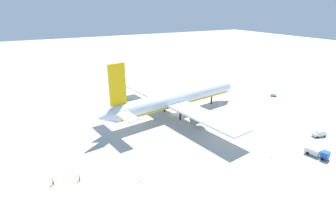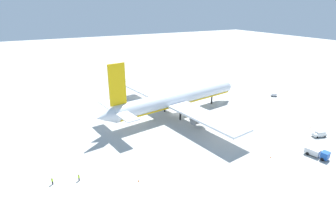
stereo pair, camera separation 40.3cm
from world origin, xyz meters
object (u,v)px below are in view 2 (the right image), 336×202
at_px(airliner, 175,99).
at_px(service_van, 320,134).
at_px(traffic_cone_2, 188,85).
at_px(traffic_cone_0, 310,128).
at_px(traffic_cone_1, 271,157).
at_px(ground_worker_2, 79,178).
at_px(baggage_cart_0, 274,95).
at_px(ground_worker_1, 52,181).
at_px(traffic_cone_3, 139,181).
at_px(service_truck_1, 317,153).

xyz_separation_m(airliner, service_van, (33.42, -39.17, -5.53)).
relative_size(service_van, traffic_cone_2, 8.82).
bearing_deg(traffic_cone_2, traffic_cone_0, -81.39).
distance_m(service_van, traffic_cone_1, 24.96).
distance_m(ground_worker_2, traffic_cone_0, 79.17).
xyz_separation_m(service_van, traffic_cone_0, (3.10, 5.44, -0.76)).
height_order(airliner, service_van, airliner).
bearing_deg(baggage_cart_0, traffic_cone_0, -118.93).
relative_size(service_van, traffic_cone_0, 8.82).
xyz_separation_m(ground_worker_1, traffic_cone_0, (84.76, -9.86, -0.63)).
distance_m(traffic_cone_1, traffic_cone_3, 38.56).
bearing_deg(baggage_cart_0, service_truck_1, -126.76).
xyz_separation_m(airliner, ground_worker_2, (-42.23, -25.48, -5.65)).
distance_m(traffic_cone_0, traffic_cone_2, 67.00).
xyz_separation_m(baggage_cart_0, ground_worker_2, (-95.83, -22.68, 0.08)).
distance_m(airliner, service_truck_1, 51.33).
bearing_deg(ground_worker_2, traffic_cone_2, 40.17).
bearing_deg(traffic_cone_2, traffic_cone_3, -130.40).
bearing_deg(service_truck_1, ground_worker_2, 161.51).
bearing_deg(traffic_cone_1, traffic_cone_2, 76.26).
height_order(traffic_cone_0, traffic_cone_1, same).
xyz_separation_m(service_van, traffic_cone_2, (-6.94, 71.69, -0.76)).
xyz_separation_m(service_truck_1, traffic_cone_0, (15.62, 12.86, -1.02)).
distance_m(airliner, ground_worker_1, 54.12).
distance_m(ground_worker_2, traffic_cone_3, 15.01).
distance_m(ground_worker_1, traffic_cone_0, 85.33).
xyz_separation_m(airliner, baggage_cart_0, (53.60, -2.80, -5.73)).
bearing_deg(traffic_cone_0, service_truck_1, -140.53).
distance_m(baggage_cart_0, traffic_cone_3, 88.10).
bearing_deg(traffic_cone_2, airliner, -129.16).
height_order(service_van, traffic_cone_1, service_van).
distance_m(service_truck_1, traffic_cone_0, 20.25).
bearing_deg(ground_worker_1, traffic_cone_0, -6.64).
distance_m(ground_worker_2, traffic_cone_1, 53.05).
relative_size(airliner, service_van, 14.37).
xyz_separation_m(airliner, ground_worker_1, (-48.24, -23.86, -5.66)).
relative_size(service_van, baggage_cart_0, 1.63).
distance_m(service_truck_1, traffic_cone_1, 13.66).
bearing_deg(ground_worker_1, traffic_cone_2, 37.04).
height_order(service_truck_1, traffic_cone_0, service_truck_1).
height_order(service_van, traffic_cone_0, service_van).
height_order(baggage_cart_0, ground_worker_1, ground_worker_1).
distance_m(traffic_cone_0, traffic_cone_3, 65.71).
distance_m(traffic_cone_0, traffic_cone_1, 28.88).
distance_m(ground_worker_1, traffic_cone_2, 93.62).
distance_m(airliner, traffic_cone_2, 42.41).
height_order(service_truck_1, ground_worker_2, service_truck_1).
bearing_deg(traffic_cone_2, service_van, -84.47).
distance_m(service_truck_1, traffic_cone_2, 79.31).
bearing_deg(service_van, ground_worker_2, 169.74).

